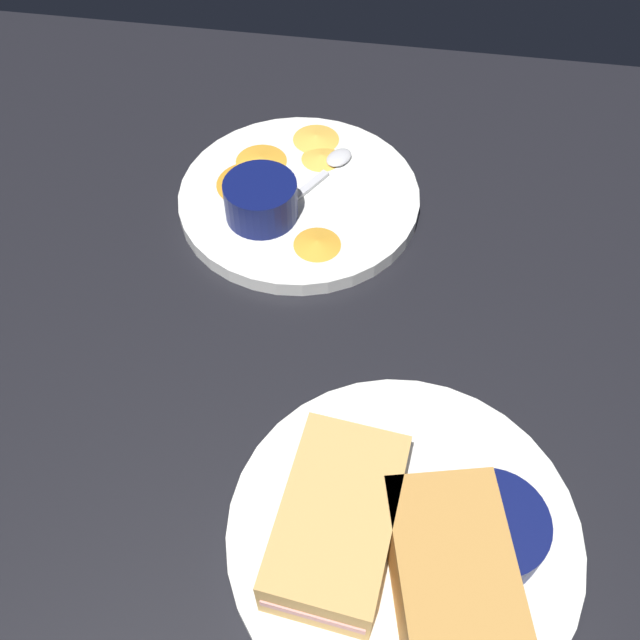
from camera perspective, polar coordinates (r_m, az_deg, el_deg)
name	(u,v)px	position (r cm, az deg, el deg)	size (l,w,h in cm)	color
ground_plane	(261,417)	(61.24, -4.75, -7.72)	(110.00, 110.00, 3.00)	black
plate_sandwich_main	(403,534)	(54.63, 6.68, -16.65)	(25.72, 25.72, 1.60)	white
sandwich_half_near	(337,521)	(51.22, 1.40, -15.78)	(13.93, 8.95, 4.80)	tan
sandwich_half_far	(453,578)	(50.70, 10.55, -19.59)	(14.55, 10.50, 4.80)	#C68C42
ramekin_dark_sauce	(490,529)	(52.90, 13.46, -15.94)	(7.77, 7.77, 3.48)	#0C144C
spoon_by_dark_ramekin	(405,511)	(54.04, 6.84, -14.91)	(3.19, 9.96, 0.80)	silver
plate_chips_companion	(299,198)	(74.35, -1.67, 9.69)	(24.60, 24.60, 1.60)	white
ramekin_light_gravy	(261,199)	(70.23, -4.76, 9.64)	(7.14, 7.14, 3.99)	#0C144C
spoon_by_gravy_ramekin	(331,164)	(76.48, 0.89, 12.35)	(9.22, 6.35, 0.80)	silver
plantain_chip_scatter	(283,173)	(75.58, -2.95, 11.62)	(20.79, 15.17, 0.60)	gold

